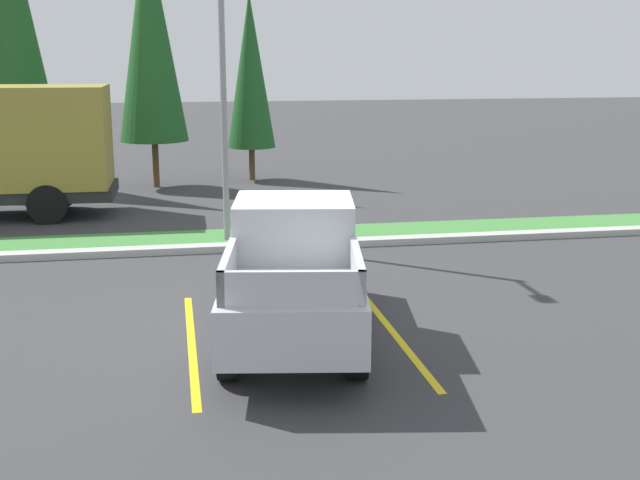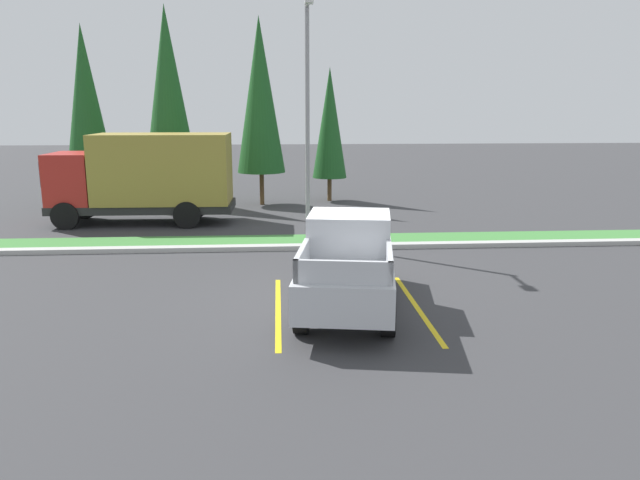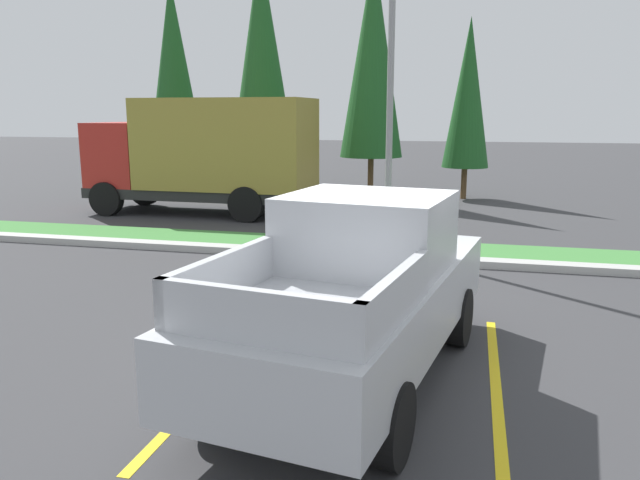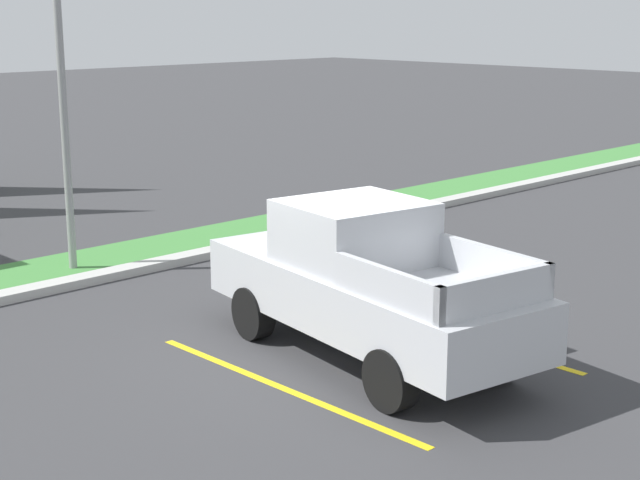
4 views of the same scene
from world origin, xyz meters
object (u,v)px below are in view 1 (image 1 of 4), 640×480
at_px(pickup_truck_main, 294,272).
at_px(street_light, 223,50).
at_px(cypress_tree_left_inner, 13,21).
at_px(cypress_tree_right_inner, 250,71).
at_px(cypress_tree_center, 150,31).

height_order(pickup_truck_main, street_light, street_light).
height_order(street_light, cypress_tree_left_inner, cypress_tree_left_inner).
relative_size(street_light, cypress_tree_left_inner, 0.85).
bearing_deg(cypress_tree_right_inner, cypress_tree_left_inner, -176.24).
distance_m(cypress_tree_center, cypress_tree_right_inner, 3.54).
bearing_deg(cypress_tree_left_inner, street_light, -56.79).
xyz_separation_m(cypress_tree_left_inner, cypress_tree_center, (4.09, -0.47, -0.29)).
xyz_separation_m(street_light, cypress_tree_center, (-1.69, 8.36, 0.58)).
distance_m(street_light, cypress_tree_center, 8.55).
bearing_deg(cypress_tree_right_inner, pickup_truck_main, -93.33).
bearing_deg(cypress_tree_center, pickup_truck_main, -81.37).
bearing_deg(cypress_tree_center, street_light, -78.55).
bearing_deg(cypress_tree_center, cypress_tree_left_inner, 173.46).
bearing_deg(cypress_tree_left_inner, cypress_tree_right_inner, 3.76).
bearing_deg(street_light, pickup_truck_main, -85.05).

